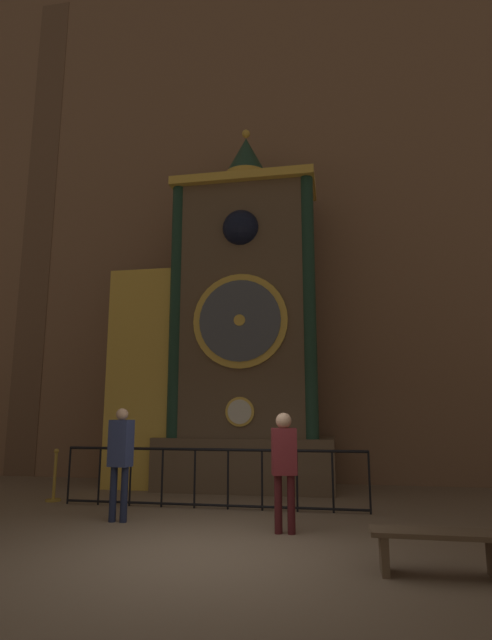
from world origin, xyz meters
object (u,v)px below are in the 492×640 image
clock_tower (226,334)px  visitor_near (121,453)px  visitor_far (284,459)px  visitor_bench (438,544)px  stanchion_post (54,484)px

clock_tower → visitor_near: bearing=-104.3°
visitor_near → visitor_far: bearing=5.5°
visitor_far → visitor_bench: bearing=-54.8°
clock_tower → visitor_bench: 7.05m
stanchion_post → visitor_bench: 7.09m
clock_tower → visitor_far: bearing=-66.0°
visitor_near → visitor_bench: bearing=-10.8°
clock_tower → visitor_bench: clock_tower is taller
visitor_far → visitor_bench: (1.74, -1.52, -0.68)m
visitor_far → visitor_near: bearing=159.9°
visitor_bench → clock_tower: bearing=122.8°
stanchion_post → visitor_bench: bearing=-27.6°
clock_tower → visitor_far: 4.82m
stanchion_post → visitor_near: bearing=-37.1°
visitor_near → stanchion_post: bearing=154.8°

